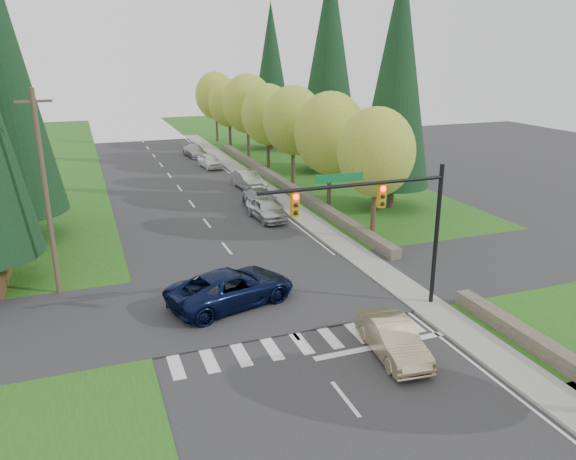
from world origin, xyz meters
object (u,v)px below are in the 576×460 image
parked_car_a (266,209)px  parked_car_c (248,180)px  parked_car_b (262,200)px  sedan_champagne (393,338)px  suv_navy (232,288)px  parked_car_d (210,161)px  parked_car_e (195,151)px

parked_car_a → parked_car_c: size_ratio=0.94×
parked_car_b → sedan_champagne: bearing=-94.7°
suv_navy → parked_car_b: size_ratio=1.21×
parked_car_c → parked_car_d: size_ratio=1.11×
suv_navy → parked_car_c: 23.10m
sedan_champagne → parked_car_a: bearing=92.1°
sedan_champagne → suv_navy: (-4.78, 6.72, 0.13)m
sedan_champagne → parked_car_c: 28.74m
parked_car_e → parked_car_c: bearing=-92.7°
sedan_champagne → parked_car_e: sedan_champagne is taller
suv_navy → parked_car_c: size_ratio=1.33×
parked_car_d → sedan_champagne: bearing=-97.5°
sedan_champagne → parked_car_e: bearing=93.9°
suv_navy → parked_car_a: (5.93, 12.74, -0.11)m
parked_car_b → parked_car_c: size_ratio=1.09×
parked_car_a → suv_navy: bearing=-120.1°
parked_car_a → parked_car_d: parked_car_a is taller
suv_navy → parked_car_a: bearing=-40.9°
sedan_champagne → suv_navy: 8.24m
parked_car_d → parked_car_b: bearing=-94.8°
parked_car_a → sedan_champagne: bearing=-98.6°
parked_car_b → parked_car_e: parked_car_b is taller
suv_navy → parked_car_a: 14.05m
sedan_champagne → parked_car_d: (1.49, 38.81, -0.01)m
parked_car_a → parked_car_e: size_ratio=0.97×
parked_car_a → parked_car_d: bearing=83.9°
sedan_champagne → parked_car_a: (1.16, 19.45, 0.02)m
parked_car_e → sedan_champagne: bearing=-98.8°
parked_car_b → parked_car_c: bearing=81.8°
parked_car_d → parked_car_c: bearing=-89.3°
sedan_champagne → parked_car_e: 45.27m
parked_car_b → parked_car_d: (-0.15, 16.91, -0.03)m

